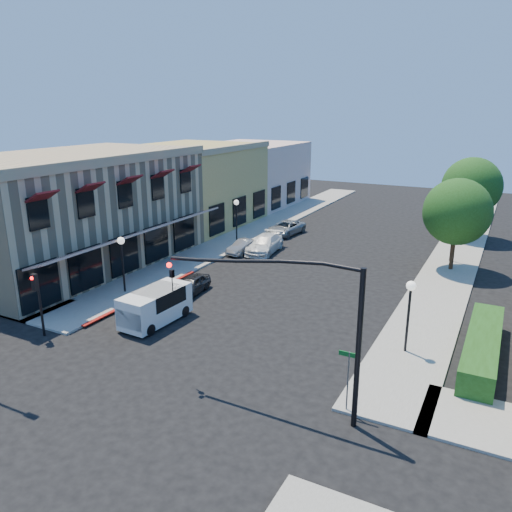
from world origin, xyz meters
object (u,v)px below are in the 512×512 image
at_px(lamppost_left_far, 236,210).
at_px(white_van, 155,304).
at_px(lamppost_right_far, 454,226).
at_px(lamppost_right_near, 410,299).
at_px(signal_mast_arm, 301,310).
at_px(parked_car_c, 265,244).
at_px(parked_car_b, 243,247).
at_px(parked_car_a, 191,285).
at_px(street_name_sign, 348,372).
at_px(parked_car_d, 286,228).
at_px(street_tree_a, 457,212).
at_px(lamppost_left_near, 122,251).
at_px(secondary_signal, 37,293).
at_px(street_tree_b, 472,187).

height_order(lamppost_left_far, white_van, lamppost_left_far).
height_order(lamppost_right_far, white_van, lamppost_right_far).
relative_size(lamppost_right_near, lamppost_right_far, 1.00).
height_order(signal_mast_arm, lamppost_right_near, signal_mast_arm).
height_order(lamppost_right_near, parked_car_c, lamppost_right_near).
bearing_deg(lamppost_right_near, parked_car_b, 143.19).
relative_size(lamppost_left_far, parked_car_c, 0.76).
bearing_deg(parked_car_a, street_name_sign, -37.30).
bearing_deg(parked_car_b, parked_car_d, 93.65).
height_order(street_tree_a, parked_car_a, street_tree_a).
xyz_separation_m(lamppost_left_near, lamppost_right_far, (17.00, 16.00, 0.00)).
relative_size(street_tree_a, parked_car_c, 1.37).
height_order(secondary_signal, lamppost_left_far, lamppost_left_far).
relative_size(lamppost_left_far, lamppost_right_near, 1.00).
height_order(street_tree_a, lamppost_right_near, street_tree_a).
height_order(lamppost_left_near, lamppost_right_near, same).
distance_m(lamppost_left_far, parked_car_a, 12.91).
xyz_separation_m(parked_car_a, parked_car_d, (-0.91, 16.17, 0.06)).
bearing_deg(lamppost_left_near, lamppost_right_far, 43.26).
relative_size(street_name_sign, lamppost_left_far, 0.70).
bearing_deg(lamppost_right_near, secondary_signal, -158.22).
xyz_separation_m(lamppost_right_near, parked_car_b, (-14.70, 11.00, -2.20)).
distance_m(lamppost_right_far, parked_car_d, 14.51).
height_order(parked_car_c, parked_car_d, parked_car_c).
xyz_separation_m(street_tree_a, street_name_sign, (-1.30, -19.80, -2.50)).
bearing_deg(parked_car_d, lamppost_right_far, -1.50).
distance_m(lamppost_right_far, white_van, 22.51).
relative_size(street_tree_a, lamppost_right_near, 1.82).
height_order(white_van, parked_car_c, white_van).
height_order(street_tree_b, parked_car_c, street_tree_b).
relative_size(street_tree_a, lamppost_right_far, 1.82).
height_order(street_tree_a, street_name_sign, street_tree_a).
distance_m(street_name_sign, lamppost_right_far, 21.85).
relative_size(lamppost_right_near, parked_car_d, 0.81).
relative_size(signal_mast_arm, parked_car_d, 1.81).
bearing_deg(street_name_sign, lamppost_right_near, 80.22).
relative_size(street_tree_b, lamppost_right_near, 1.97).
bearing_deg(parked_car_a, lamppost_right_far, 41.32).
relative_size(lamppost_left_far, parked_car_b, 1.10).
bearing_deg(parked_car_b, lamppost_right_near, -29.15).
height_order(lamppost_left_near, parked_car_c, lamppost_left_near).
bearing_deg(parked_car_c, parked_car_b, -149.46).
bearing_deg(street_name_sign, parked_car_b, 129.20).
bearing_deg(street_tree_a, street_name_sign, -93.76).
height_order(signal_mast_arm, white_van, signal_mast_arm).
xyz_separation_m(signal_mast_arm, lamppost_right_far, (2.64, 22.50, -1.35)).
xyz_separation_m(lamppost_right_near, parked_car_d, (-14.21, 18.00, -2.12)).
xyz_separation_m(lamppost_left_far, parked_car_d, (2.79, 4.00, -2.12)).
height_order(signal_mast_arm, parked_car_a, signal_mast_arm).
relative_size(lamppost_right_near, parked_car_b, 1.10).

